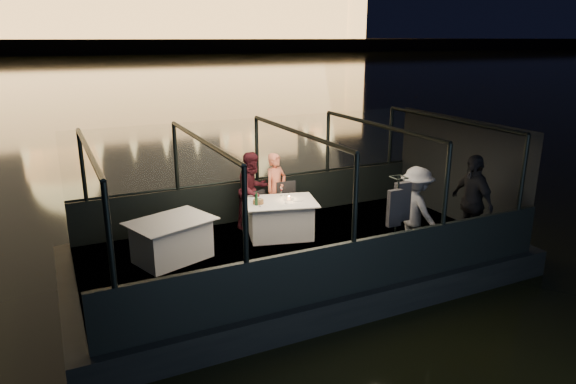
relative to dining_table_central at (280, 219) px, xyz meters
name	(u,v)px	position (x,y,z in m)	size (l,w,h in m)	color
river_water	(67,68)	(0.02, 79.26, -0.89)	(500.00, 500.00, 0.00)	black
boat_hull	(297,272)	(0.02, -0.74, -0.89)	(8.60, 4.40, 1.00)	black
boat_deck	(297,250)	(0.02, -0.74, -0.41)	(8.00, 4.00, 0.04)	black
gunwale_port	(258,199)	(0.02, 1.26, 0.06)	(8.00, 0.08, 0.90)	black
gunwale_starboard	(353,267)	(0.02, -2.74, 0.06)	(8.00, 0.08, 0.90)	black
cabin_glass_port	(257,149)	(0.02, 1.26, 1.21)	(8.00, 0.02, 1.40)	#99B2B2
cabin_glass_starboard	(356,198)	(0.02, -2.74, 1.21)	(8.00, 0.02, 1.40)	#99B2B2
cabin_roof_glass	(297,132)	(0.02, -0.74, 1.91)	(8.00, 4.00, 0.02)	#99B2B2
end_wall_fore	(69,224)	(-3.98, -0.74, 0.76)	(0.02, 4.00, 2.30)	black
end_wall_aft	(459,170)	(4.02, -0.74, 0.76)	(0.02, 4.00, 2.30)	black
canopy_ribs	(297,192)	(0.02, -0.74, 0.76)	(8.00, 4.00, 2.30)	black
embankment	(47,47)	(0.02, 209.26, 0.11)	(400.00, 140.00, 6.00)	#423D33
dining_table_central	(280,219)	(0.00, 0.00, 0.00)	(1.45, 1.05, 0.77)	silver
dining_table_aft	(172,240)	(-2.29, -0.20, 0.00)	(1.46, 1.06, 0.78)	silver
chair_port_left	(262,210)	(-0.19, 0.53, 0.06)	(0.38, 0.38, 0.81)	black
chair_port_right	(290,207)	(0.43, 0.45, 0.06)	(0.44, 0.44, 0.95)	black
coat_stand	(396,218)	(1.26, -2.16, 0.51)	(0.47, 0.38, 1.69)	black
person_woman_coral	(276,191)	(0.25, 0.77, 0.36)	(0.57, 0.38, 1.58)	#D96E4F
person_man_maroon	(253,194)	(-0.29, 0.77, 0.36)	(0.80, 0.62, 1.66)	#391017
passenger_stripe	(416,210)	(1.97, -1.83, 0.47)	(1.09, 0.61, 1.68)	silver
passenger_dark	(471,206)	(3.08, -2.09, 0.47)	(1.10, 0.46, 1.87)	black
wine_bottle	(256,198)	(-0.53, -0.03, 0.53)	(0.06, 0.06, 0.29)	#153A1E
bread_basket	(258,202)	(-0.46, 0.04, 0.42)	(0.22, 0.22, 0.09)	brown
amber_candle	(289,198)	(0.20, 0.02, 0.42)	(0.05, 0.05, 0.08)	orange
plate_near	(297,200)	(0.34, -0.08, 0.39)	(0.24, 0.24, 0.02)	silver
plate_far	(255,199)	(-0.42, 0.31, 0.39)	(0.26, 0.26, 0.02)	silver
wine_glass_white	(260,202)	(-0.51, -0.15, 0.48)	(0.06, 0.06, 0.17)	silver
wine_glass_red	(281,192)	(0.17, 0.31, 0.48)	(0.06, 0.06, 0.18)	silver
wine_glass_empty	(285,199)	(0.03, -0.18, 0.48)	(0.06, 0.06, 0.17)	white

